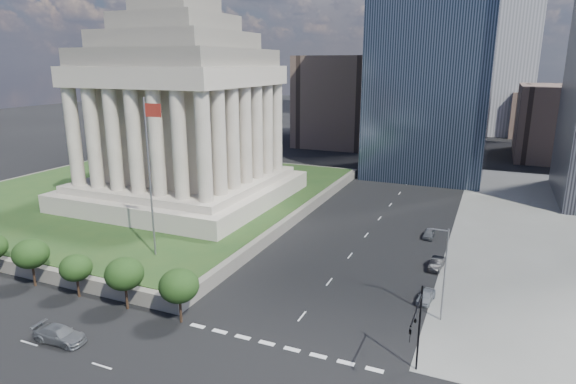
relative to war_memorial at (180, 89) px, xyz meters
The scene contains 15 objects.
ground 65.71m from the war_memorial, 56.82° to the left, with size 500.00×500.00×0.00m, color black.
plaza_terrace 23.35m from the war_memorial, 169.70° to the left, with size 66.00×70.00×1.80m, color #645E56.
plaza_lawn 22.52m from the war_memorial, 169.70° to the left, with size 64.00×68.00×0.10m, color #1F3C18.
war_memorial is the anchor object (origin of this frame).
flagpole 28.16m from the war_memorial, 63.11° to the right, with size 2.52×0.24×20.00m.
tree_row 38.69m from the war_memorial, 92.53° to the right, with size 53.00×4.00×6.00m, color black, non-canonical shape.
midrise_glass 59.82m from the war_memorial, 52.55° to the left, with size 26.00×26.00×60.00m, color black.
building_filler_ne 105.88m from the war_memorial, 51.17° to the left, with size 20.00×30.00×20.00m, color brown.
building_filler_nw 82.43m from the war_memorial, 87.21° to the left, with size 24.00×30.00×28.00m, color brown.
traffic_signal_ne 60.00m from the war_memorial, 36.42° to the right, with size 0.30×5.74×8.00m.
street_lamp_north 54.92m from the war_memorial, 25.92° to the right, with size 2.13×0.22×10.00m.
suv_grey 48.66m from the war_memorial, 70.74° to the right, with size 2.17×5.33×1.55m, color #5A5D62.
parked_sedan_near 53.66m from the war_memorial, 23.15° to the right, with size 1.51×3.74×1.28m, color #989CA0.
parked_sedan_mid 50.93m from the war_memorial, 12.08° to the right, with size 1.47×4.20×1.38m, color black.
parked_sedan_far 47.77m from the war_memorial, ahead, with size 3.86×1.55×1.31m, color #53565B.
Camera 1 is at (16.71, -22.35, 25.79)m, focal length 30.00 mm.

